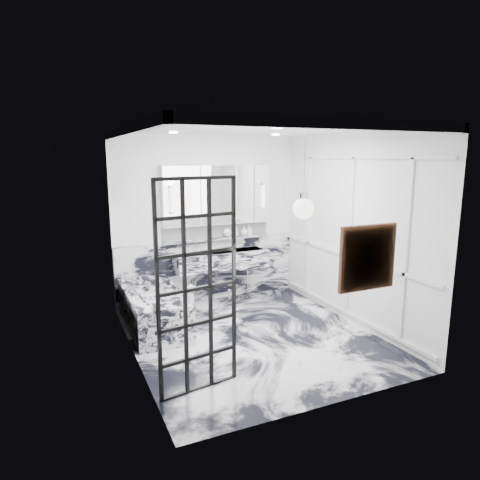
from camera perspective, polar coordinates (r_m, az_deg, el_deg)
name	(u,v)px	position (r m, az deg, el deg)	size (l,w,h in m)	color
floor	(253,337)	(6.08, 1.73, -12.77)	(3.60, 3.60, 0.00)	silver
ceiling	(254,129)	(5.57, 1.91, 14.59)	(3.60, 3.60, 0.00)	white
wall_back	(208,220)	(7.30, -4.34, 2.73)	(3.60, 3.60, 0.00)	white
wall_front	(336,271)	(4.15, 12.68, -4.00)	(3.60, 3.60, 0.00)	white
wall_left	(131,248)	(5.18, -14.34, -1.07)	(3.60, 3.60, 0.00)	white
wall_right	(351,230)	(6.51, 14.62, 1.36)	(3.60, 3.60, 0.00)	white
marble_clad_back	(209,270)	(7.46, -4.17, -3.96)	(3.18, 0.05, 1.05)	silver
marble_clad_left	(132,253)	(5.20, -14.14, -1.71)	(0.02, 3.56, 2.68)	silver
panel_molding	(350,236)	(6.51, 14.44, 0.48)	(0.03, 3.40, 2.30)	white
soap_bottle_a	(236,230)	(7.42, -0.57, 1.28)	(0.08, 0.08, 0.20)	#8C5919
soap_bottle_b	(249,230)	(7.53, 1.17, 1.32)	(0.08, 0.08, 0.18)	#4C4C51
soap_bottle_c	(244,231)	(7.49, 0.56, 1.21)	(0.13, 0.13, 0.16)	silver
face_pot	(227,233)	(7.37, -1.72, 0.98)	(0.15, 0.15, 0.15)	white
amber_bottle	(228,234)	(7.38, -1.67, 0.80)	(0.04, 0.04, 0.10)	#8C5919
flower_vase	(191,298)	(5.75, -6.57, -7.75)	(0.08, 0.08, 0.12)	silver
crittall_door	(198,288)	(4.44, -5.65, -6.45)	(0.88, 0.04, 2.25)	black
artwork	(368,258)	(4.41, 16.65, -2.26)	(0.56, 0.05, 0.56)	orange
pendant_light	(303,209)	(4.61, 8.45, 4.15)	(0.23, 0.23, 0.23)	white
trough_sink	(221,260)	(7.26, -2.49, -2.70)	(1.60, 0.45, 0.30)	silver
ledge	(218,239)	(7.33, -2.98, 0.17)	(1.90, 0.14, 0.04)	silver
subway_tile	(216,230)	(7.37, -3.17, 1.28)	(1.90, 0.03, 0.23)	white
mirror_cabinet	(217,195)	(7.23, -3.06, 6.02)	(1.90, 0.16, 1.00)	white
sconce_left	(171,200)	(6.90, -9.17, 5.31)	(0.07, 0.07, 0.40)	white
sconce_right	(263,196)	(7.48, 3.11, 5.88)	(0.07, 0.07, 0.40)	white
bathtub	(154,309)	(6.42, -11.45, -9.05)	(0.75, 1.65, 0.55)	silver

